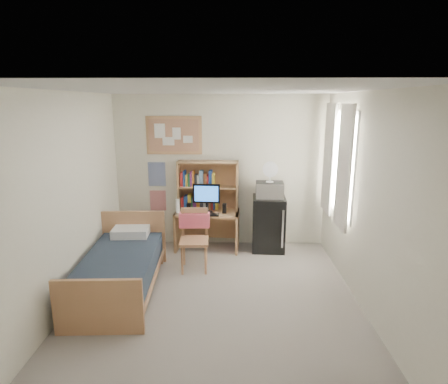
{
  "coord_description": "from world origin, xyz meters",
  "views": [
    {
      "loc": [
        0.19,
        -4.25,
        2.47
      ],
      "look_at": [
        0.08,
        1.2,
        1.15
      ],
      "focal_mm": 30.0,
      "sensor_mm": 36.0,
      "label": 1
    }
  ],
  "objects_px": {
    "microwave": "(269,190)",
    "desk": "(207,230)",
    "bulletin_board": "(174,135)",
    "bed": "(120,274)",
    "mini_fridge": "(268,223)",
    "desk_fan": "(270,173)",
    "desk_chair": "(194,241)",
    "speaker_right": "(225,208)",
    "speaker_left": "(189,208)",
    "monitor": "(207,199)"
  },
  "relations": [
    {
      "from": "speaker_left",
      "to": "desk",
      "type": "bearing_deg",
      "value": 11.31
    },
    {
      "from": "desk",
      "to": "desk_chair",
      "type": "height_order",
      "value": "desk_chair"
    },
    {
      "from": "mini_fridge",
      "to": "monitor",
      "type": "distance_m",
      "value": 1.14
    },
    {
      "from": "desk",
      "to": "desk_chair",
      "type": "relative_size",
      "value": 1.15
    },
    {
      "from": "speaker_left",
      "to": "desk_fan",
      "type": "xyz_separation_m",
      "value": [
        1.34,
        0.03,
        0.59
      ]
    },
    {
      "from": "mini_fridge",
      "to": "desk_fan",
      "type": "xyz_separation_m",
      "value": [
        -0.0,
        -0.02,
        0.88
      ]
    },
    {
      "from": "desk_chair",
      "to": "desk_fan",
      "type": "height_order",
      "value": "desk_fan"
    },
    {
      "from": "desk_chair",
      "to": "speaker_left",
      "type": "distance_m",
      "value": 0.85
    },
    {
      "from": "speaker_left",
      "to": "desk_chair",
      "type": "bearing_deg",
      "value": -74.66
    },
    {
      "from": "mini_fridge",
      "to": "bed",
      "type": "relative_size",
      "value": 0.5
    },
    {
      "from": "desk",
      "to": "speaker_left",
      "type": "height_order",
      "value": "speaker_left"
    },
    {
      "from": "mini_fridge",
      "to": "bed",
      "type": "xyz_separation_m",
      "value": [
        -2.1,
        -1.53,
        -0.2
      ]
    },
    {
      "from": "bulletin_board",
      "to": "bed",
      "type": "distance_m",
      "value": 2.51
    },
    {
      "from": "speaker_right",
      "to": "desk_fan",
      "type": "bearing_deg",
      "value": 9.13
    },
    {
      "from": "bulletin_board",
      "to": "microwave",
      "type": "bearing_deg",
      "value": -10.4
    },
    {
      "from": "bulletin_board",
      "to": "bed",
      "type": "bearing_deg",
      "value": -105.49
    },
    {
      "from": "desk_fan",
      "to": "bed",
      "type": "bearing_deg",
      "value": -141.5
    },
    {
      "from": "bed",
      "to": "speaker_right",
      "type": "distance_m",
      "value": 2.04
    },
    {
      "from": "desk",
      "to": "monitor",
      "type": "relative_size",
      "value": 2.23
    },
    {
      "from": "bulletin_board",
      "to": "desk_chair",
      "type": "xyz_separation_m",
      "value": [
        0.42,
        -1.11,
        -1.46
      ]
    },
    {
      "from": "bed",
      "to": "speaker_left",
      "type": "bearing_deg",
      "value": 60.13
    },
    {
      "from": "bulletin_board",
      "to": "speaker_right",
      "type": "relative_size",
      "value": 5.72
    },
    {
      "from": "bed",
      "to": "desk",
      "type": "bearing_deg",
      "value": 52.34
    },
    {
      "from": "bed",
      "to": "speaker_left",
      "type": "relative_size",
      "value": 11.81
    },
    {
      "from": "desk_chair",
      "to": "mini_fridge",
      "type": "height_order",
      "value": "desk_chair"
    },
    {
      "from": "desk_chair",
      "to": "speaker_left",
      "type": "height_order",
      "value": "desk_chair"
    },
    {
      "from": "speaker_left",
      "to": "speaker_right",
      "type": "relative_size",
      "value": 0.96
    },
    {
      "from": "bulletin_board",
      "to": "microwave",
      "type": "distance_m",
      "value": 1.85
    },
    {
      "from": "desk_chair",
      "to": "desk_fan",
      "type": "xyz_separation_m",
      "value": [
        1.18,
        0.81,
        0.87
      ]
    },
    {
      "from": "desk_chair",
      "to": "speaker_right",
      "type": "distance_m",
      "value": 0.91
    },
    {
      "from": "mini_fridge",
      "to": "speaker_right",
      "type": "height_order",
      "value": "mini_fridge"
    },
    {
      "from": "bulletin_board",
      "to": "speaker_right",
      "type": "xyz_separation_m",
      "value": [
        0.86,
        -0.36,
        -1.17
      ]
    },
    {
      "from": "desk_chair",
      "to": "bed",
      "type": "xyz_separation_m",
      "value": [
        -0.92,
        -0.7,
        -0.21
      ]
    },
    {
      "from": "bulletin_board",
      "to": "desk_chair",
      "type": "distance_m",
      "value": 1.88
    },
    {
      "from": "desk",
      "to": "mini_fridge",
      "type": "xyz_separation_m",
      "value": [
        1.04,
        0.01,
        0.13
      ]
    },
    {
      "from": "desk_chair",
      "to": "bed",
      "type": "relative_size",
      "value": 0.5
    },
    {
      "from": "speaker_right",
      "to": "bed",
      "type": "bearing_deg",
      "value": -129.54
    },
    {
      "from": "monitor",
      "to": "desk_fan",
      "type": "xyz_separation_m",
      "value": [
        1.04,
        0.05,
        0.43
      ]
    },
    {
      "from": "mini_fridge",
      "to": "desk",
      "type": "bearing_deg",
      "value": -176.63
    },
    {
      "from": "desk",
      "to": "microwave",
      "type": "relative_size",
      "value": 2.37
    },
    {
      "from": "desk",
      "to": "speaker_left",
      "type": "relative_size",
      "value": 6.78
    },
    {
      "from": "microwave",
      "to": "desk",
      "type": "bearing_deg",
      "value": -177.73
    },
    {
      "from": "monitor",
      "to": "speaker_right",
      "type": "height_order",
      "value": "monitor"
    },
    {
      "from": "mini_fridge",
      "to": "speaker_right",
      "type": "bearing_deg",
      "value": -170.33
    },
    {
      "from": "speaker_right",
      "to": "desk_fan",
      "type": "relative_size",
      "value": 0.53
    },
    {
      "from": "monitor",
      "to": "desk_fan",
      "type": "height_order",
      "value": "desk_fan"
    },
    {
      "from": "desk",
      "to": "monitor",
      "type": "distance_m",
      "value": 0.57
    },
    {
      "from": "desk_chair",
      "to": "desk",
      "type": "bearing_deg",
      "value": 77.54
    },
    {
      "from": "desk_chair",
      "to": "microwave",
      "type": "bearing_deg",
      "value": 31.91
    },
    {
      "from": "speaker_right",
      "to": "microwave",
      "type": "xyz_separation_m",
      "value": [
        0.74,
        0.07,
        0.3
      ]
    }
  ]
}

